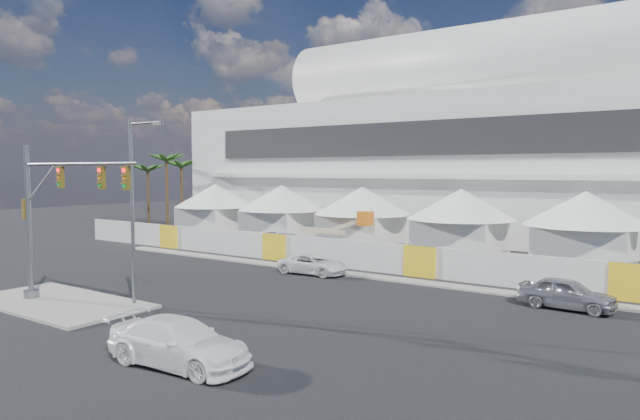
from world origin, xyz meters
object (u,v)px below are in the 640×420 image
Objects in this scene: sedan_silver at (567,293)px; boom_lift at (318,244)px; streetlight_median at (135,199)px; pickup_near at (179,343)px; lot_car_c at (289,243)px; traffic_mast at (48,217)px; pickup_curb at (313,264)px.

boom_lift is (-19.84, 6.82, 0.24)m from sedan_silver.
boom_lift is at bearing 96.43° from streetlight_median.
pickup_near is 27.42m from lot_car_c.
sedan_silver is 0.82× the size of pickup_near.
traffic_mast reaches higher than boom_lift.
lot_car_c reaches higher than sedan_silver.
streetlight_median is at bearing 127.60° from sedan_silver.
pickup_curb is 9.94m from lot_car_c.
traffic_mast is (-12.30, 2.34, 3.70)m from pickup_near.
streetlight_median is 19.29m from boom_lift.
traffic_mast is (1.37, -21.44, 3.73)m from lot_car_c.
pickup_near is at bearing 154.22° from sedan_silver.
traffic_mast is 4.63m from streetlight_median.
lot_car_c is at bearing 76.25° from sedan_silver.
traffic_mast is at bearing 74.30° from pickup_near.
pickup_curb is 7.49m from boom_lift.
boom_lift is at bearing 19.29° from pickup_near.
pickup_near is (-9.37, -16.46, 0.03)m from sedan_silver.
pickup_curb is at bearing -130.72° from lot_car_c.
boom_lift is at bearing 85.01° from traffic_mast.
pickup_near is at bearing -66.39° from boom_lift.
lot_car_c is at bearing 24.97° from pickup_near.
sedan_silver is 0.97× the size of pickup_curb.
sedan_silver is at bearing 33.09° from traffic_mast.
sedan_silver is at bearing -19.58° from boom_lift.
sedan_silver is 0.85× the size of lot_car_c.
streetlight_median reaches higher than lot_car_c.
sedan_silver is 0.49× the size of traffic_mast.
traffic_mast is at bearing -95.58° from boom_lift.
pickup_near is 0.59× the size of traffic_mast.
sedan_silver is 18.94m from pickup_near.
boom_lift is at bearing 30.29° from pickup_curb.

